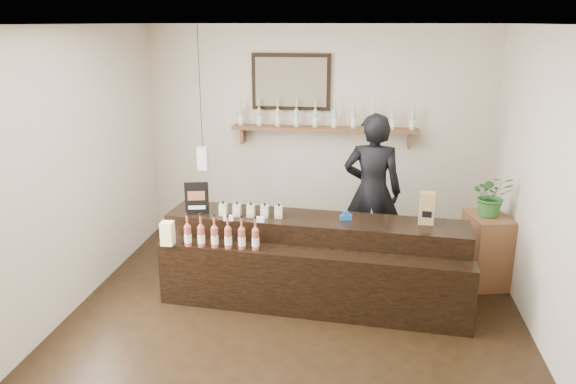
{
  "coord_description": "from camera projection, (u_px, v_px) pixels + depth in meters",
  "views": [
    {
      "loc": [
        0.64,
        -4.76,
        2.82
      ],
      "look_at": [
        -0.14,
        0.7,
        1.14
      ],
      "focal_mm": 35.0,
      "sensor_mm": 36.0,
      "label": 1
    }
  ],
  "objects": [
    {
      "name": "side_cabinet",
      "position": [
        486.0,
        250.0,
        6.21
      ],
      "size": [
        0.51,
        0.63,
        0.8
      ],
      "color": "brown",
      "rests_on": "ground"
    },
    {
      "name": "paper_bag",
      "position": [
        427.0,
        208.0,
        5.6
      ],
      "size": [
        0.16,
        0.12,
        0.33
      ],
      "color": "olive",
      "rests_on": "counter"
    },
    {
      "name": "promo_sign",
      "position": [
        197.0,
        198.0,
        5.88
      ],
      "size": [
        0.25,
        0.07,
        0.35
      ],
      "color": "black",
      "rests_on": "counter"
    },
    {
      "name": "back_wall_decor",
      "position": [
        305.0,
        108.0,
        7.18
      ],
      "size": [
        2.66,
        0.96,
        1.69
      ],
      "color": "brown",
      "rests_on": "ground"
    },
    {
      "name": "tape_dispenser",
      "position": [
        346.0,
        216.0,
        5.74
      ],
      "size": [
        0.12,
        0.07,
        0.1
      ],
      "color": "#1755A3",
      "rests_on": "counter"
    },
    {
      "name": "ground",
      "position": [
        292.0,
        326.0,
        5.42
      ],
      "size": [
        5.0,
        5.0,
        0.0
      ],
      "primitive_type": "plane",
      "color": "black",
      "rests_on": "ground"
    },
    {
      "name": "counter",
      "position": [
        313.0,
        263.0,
        5.83
      ],
      "size": [
        3.16,
        1.07,
        1.02
      ],
      "color": "black",
      "rests_on": "ground"
    },
    {
      "name": "potted_plant",
      "position": [
        492.0,
        195.0,
        6.02
      ],
      "size": [
        0.42,
        0.37,
        0.47
      ],
      "primitive_type": "imported",
      "rotation": [
        0.0,
        0.0,
        0.01
      ],
      "color": "#2F6E2C",
      "rests_on": "side_cabinet"
    },
    {
      "name": "room_shell",
      "position": [
        292.0,
        155.0,
        4.92
      ],
      "size": [
        5.0,
        5.0,
        5.0
      ],
      "color": "beige",
      "rests_on": "ground"
    },
    {
      "name": "shopkeeper",
      "position": [
        373.0,
        182.0,
        6.48
      ],
      "size": [
        0.79,
        0.54,
        2.09
      ],
      "primitive_type": "imported",
      "rotation": [
        0.0,
        0.0,
        3.09
      ],
      "color": "black",
      "rests_on": "ground"
    }
  ]
}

